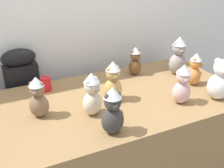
{
  "coord_description": "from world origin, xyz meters",
  "views": [
    {
      "loc": [
        -0.74,
        -1.32,
        1.71
      ],
      "look_at": [
        0.0,
        0.25,
        0.87
      ],
      "focal_mm": 43.28,
      "sensor_mm": 36.0,
      "label": 1
    }
  ],
  "objects_px": {
    "display_table": "(112,140)",
    "teddy_bear_snow": "(220,81)",
    "teddy_bear_chestnut": "(135,61)",
    "teddy_bear_honey": "(113,82)",
    "teddy_bear_blush": "(182,85)",
    "teddy_bear_ginger": "(195,70)",
    "teddy_bear_cream": "(92,95)",
    "teddy_bear_charcoal": "(113,111)",
    "party_cup_red": "(46,84)",
    "teddy_bear_mocha": "(38,98)",
    "instrument_case": "(26,104)",
    "teddy_bear_ash": "(178,56)"
  },
  "relations": [
    {
      "from": "teddy_bear_charcoal",
      "to": "teddy_bear_chestnut",
      "type": "xyz_separation_m",
      "value": [
        0.54,
        0.69,
        -0.02
      ]
    },
    {
      "from": "instrument_case",
      "to": "teddy_bear_ginger",
      "type": "distance_m",
      "value": 1.47
    },
    {
      "from": "instrument_case",
      "to": "teddy_bear_mocha",
      "type": "distance_m",
      "value": 0.74
    },
    {
      "from": "teddy_bear_charcoal",
      "to": "teddy_bear_ginger",
      "type": "bearing_deg",
      "value": 19.64
    },
    {
      "from": "display_table",
      "to": "teddy_bear_ash",
      "type": "height_order",
      "value": "teddy_bear_ash"
    },
    {
      "from": "party_cup_red",
      "to": "teddy_bear_mocha",
      "type": "bearing_deg",
      "value": -108.95
    },
    {
      "from": "teddy_bear_mocha",
      "to": "teddy_bear_snow",
      "type": "distance_m",
      "value": 1.26
    },
    {
      "from": "instrument_case",
      "to": "teddy_bear_chestnut",
      "type": "distance_m",
      "value": 1.03
    },
    {
      "from": "teddy_bear_honey",
      "to": "teddy_bear_chestnut",
      "type": "bearing_deg",
      "value": 34.12
    },
    {
      "from": "teddy_bear_chestnut",
      "to": "teddy_bear_honey",
      "type": "bearing_deg",
      "value": -143.06
    },
    {
      "from": "teddy_bear_chestnut",
      "to": "teddy_bear_ginger",
      "type": "distance_m",
      "value": 0.5
    },
    {
      "from": "display_table",
      "to": "instrument_case",
      "type": "height_order",
      "value": "instrument_case"
    },
    {
      "from": "teddy_bear_honey",
      "to": "teddy_bear_mocha",
      "type": "bearing_deg",
      "value": 171.78
    },
    {
      "from": "teddy_bear_honey",
      "to": "party_cup_red",
      "type": "relative_size",
      "value": 2.72
    },
    {
      "from": "teddy_bear_honey",
      "to": "teddy_bear_cream",
      "type": "height_order",
      "value": "same"
    },
    {
      "from": "teddy_bear_blush",
      "to": "teddy_bear_chestnut",
      "type": "xyz_separation_m",
      "value": [
        -0.05,
        0.58,
        -0.02
      ]
    },
    {
      "from": "instrument_case",
      "to": "teddy_bear_cream",
      "type": "xyz_separation_m",
      "value": [
        0.34,
        -0.76,
        0.38
      ]
    },
    {
      "from": "teddy_bear_mocha",
      "to": "teddy_bear_cream",
      "type": "height_order",
      "value": "teddy_bear_cream"
    },
    {
      "from": "teddy_bear_ginger",
      "to": "teddy_bear_cream",
      "type": "bearing_deg",
      "value": 158.89
    },
    {
      "from": "teddy_bear_chestnut",
      "to": "teddy_bear_blush",
      "type": "bearing_deg",
      "value": -90.27
    },
    {
      "from": "teddy_bear_cream",
      "to": "party_cup_red",
      "type": "height_order",
      "value": "teddy_bear_cream"
    },
    {
      "from": "teddy_bear_blush",
      "to": "teddy_bear_charcoal",
      "type": "relative_size",
      "value": 0.97
    },
    {
      "from": "display_table",
      "to": "teddy_bear_snow",
      "type": "relative_size",
      "value": 6.34
    },
    {
      "from": "display_table",
      "to": "instrument_case",
      "type": "bearing_deg",
      "value": 131.03
    },
    {
      "from": "teddy_bear_cream",
      "to": "teddy_bear_ash",
      "type": "bearing_deg",
      "value": -6.76
    },
    {
      "from": "teddy_bear_mocha",
      "to": "teddy_bear_ash",
      "type": "distance_m",
      "value": 1.26
    },
    {
      "from": "teddy_bear_mocha",
      "to": "display_table",
      "type": "bearing_deg",
      "value": 28.17
    },
    {
      "from": "display_table",
      "to": "teddy_bear_charcoal",
      "type": "distance_m",
      "value": 0.67
    },
    {
      "from": "teddy_bear_ginger",
      "to": "party_cup_red",
      "type": "xyz_separation_m",
      "value": [
        -1.1,
        0.4,
        -0.08
      ]
    },
    {
      "from": "display_table",
      "to": "teddy_bear_charcoal",
      "type": "bearing_deg",
      "value": -114.74
    },
    {
      "from": "teddy_bear_mocha",
      "to": "teddy_bear_honey",
      "type": "bearing_deg",
      "value": 26.35
    },
    {
      "from": "instrument_case",
      "to": "teddy_bear_ash",
      "type": "relative_size",
      "value": 3.07
    },
    {
      "from": "teddy_bear_ash",
      "to": "party_cup_red",
      "type": "relative_size",
      "value": 3.04
    },
    {
      "from": "teddy_bear_cream",
      "to": "party_cup_red",
      "type": "distance_m",
      "value": 0.52
    },
    {
      "from": "instrument_case",
      "to": "display_table",
      "type": "bearing_deg",
      "value": -49.09
    },
    {
      "from": "display_table",
      "to": "teddy_bear_chestnut",
      "type": "relative_size",
      "value": 7.85
    },
    {
      "from": "teddy_bear_ash",
      "to": "instrument_case",
      "type": "bearing_deg",
      "value": 165.44
    },
    {
      "from": "instrument_case",
      "to": "teddy_bear_charcoal",
      "type": "bearing_deg",
      "value": -69.71
    },
    {
      "from": "teddy_bear_blush",
      "to": "teddy_bear_ginger",
      "type": "xyz_separation_m",
      "value": [
        0.28,
        0.2,
        -0.01
      ]
    },
    {
      "from": "display_table",
      "to": "teddy_bear_cream",
      "type": "xyz_separation_m",
      "value": [
        -0.2,
        -0.13,
        0.52
      ]
    },
    {
      "from": "teddy_bear_snow",
      "to": "teddy_bear_ginger",
      "type": "xyz_separation_m",
      "value": [
        0.01,
        0.27,
        -0.02
      ]
    },
    {
      "from": "display_table",
      "to": "teddy_bear_cream",
      "type": "distance_m",
      "value": 0.58
    },
    {
      "from": "teddy_bear_snow",
      "to": "teddy_bear_mocha",
      "type": "bearing_deg",
      "value": -160.8
    },
    {
      "from": "teddy_bear_blush",
      "to": "teddy_bear_chestnut",
      "type": "height_order",
      "value": "teddy_bear_blush"
    },
    {
      "from": "display_table",
      "to": "teddy_bear_ginger",
      "type": "xyz_separation_m",
      "value": [
        0.7,
        -0.06,
        0.51
      ]
    },
    {
      "from": "teddy_bear_blush",
      "to": "party_cup_red",
      "type": "distance_m",
      "value": 1.02
    },
    {
      "from": "teddy_bear_blush",
      "to": "teddy_bear_cream",
      "type": "height_order",
      "value": "teddy_bear_cream"
    },
    {
      "from": "instrument_case",
      "to": "teddy_bear_chestnut",
      "type": "xyz_separation_m",
      "value": [
        0.92,
        -0.31,
        0.36
      ]
    },
    {
      "from": "display_table",
      "to": "teddy_bear_chestnut",
      "type": "distance_m",
      "value": 0.7
    },
    {
      "from": "teddy_bear_charcoal",
      "to": "teddy_bear_chestnut",
      "type": "relative_size",
      "value": 1.19
    }
  ]
}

